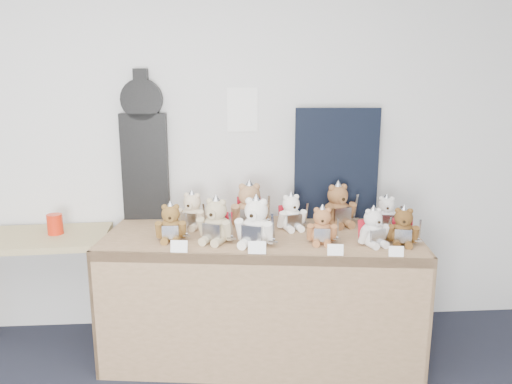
{
  "coord_description": "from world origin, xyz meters",
  "views": [
    {
      "loc": [
        0.55,
        -0.98,
        1.79
      ],
      "look_at": [
        0.76,
        1.95,
        1.11
      ],
      "focal_mm": 35.0,
      "sensor_mm": 36.0,
      "label": 1
    }
  ],
  "objects": [
    {
      "name": "room_shell",
      "position": [
        0.71,
        2.49,
        1.57
      ],
      "size": [
        6.0,
        6.0,
        6.0
      ],
      "color": "silver",
      "rests_on": "floor"
    },
    {
      "name": "display_table",
      "position": [
        0.8,
        1.97,
        0.65
      ],
      "size": [
        2.06,
        1.06,
        0.82
      ],
      "rotation": [
        0.0,
        0.0,
        -0.13
      ],
      "color": "brown",
      "rests_on": "floor"
    },
    {
      "name": "side_table",
      "position": [
        -0.67,
        2.19,
        0.66
      ],
      "size": [
        0.98,
        0.58,
        0.79
      ],
      "rotation": [
        0.0,
        0.0,
        0.06
      ],
      "color": "#967A51",
      "rests_on": "floor"
    },
    {
      "name": "guitar_case",
      "position": [
        0.03,
        2.46,
        1.32
      ],
      "size": [
        0.31,
        0.1,
        1.03
      ],
      "rotation": [
        0.0,
        0.0,
        -0.02
      ],
      "color": "black",
      "rests_on": "display_table"
    },
    {
      "name": "navy_board",
      "position": [
        1.35,
        2.36,
        1.2
      ],
      "size": [
        0.58,
        0.05,
        0.77
      ],
      "primitive_type": "cube",
      "rotation": [
        0.0,
        0.0,
        -0.06
      ],
      "color": "black",
      "rests_on": "display_table"
    },
    {
      "name": "red_cup",
      "position": [
        -0.53,
        2.23,
        0.85
      ],
      "size": [
        0.1,
        0.1,
        0.13
      ],
      "primitive_type": "cylinder",
      "color": "red",
      "rests_on": "side_table"
    },
    {
      "name": "teddy_front_far_left",
      "position": [
        0.25,
        1.94,
        0.92
      ],
      "size": [
        0.21,
        0.17,
        0.26
      ],
      "rotation": [
        0.0,
        0.0,
        -0.0
      ],
      "color": "brown",
      "rests_on": "display_table"
    },
    {
      "name": "teddy_front_left",
      "position": [
        0.52,
        1.9,
        0.94
      ],
      "size": [
        0.24,
        0.24,
        0.3
      ],
      "rotation": [
        0.0,
        0.0,
        -0.43
      ],
      "color": "tan",
      "rests_on": "display_table"
    },
    {
      "name": "teddy_front_centre",
      "position": [
        0.75,
        1.82,
        0.95
      ],
      "size": [
        0.26,
        0.26,
        0.33
      ],
      "rotation": [
        0.0,
        0.0,
        -0.44
      ],
      "color": "white",
      "rests_on": "display_table"
    },
    {
      "name": "teddy_front_right",
      "position": [
        1.15,
        1.83,
        0.92
      ],
      "size": [
        0.2,
        0.18,
        0.25
      ],
      "rotation": [
        0.0,
        0.0,
        -0.17
      ],
      "color": "#9D633B",
      "rests_on": "display_table"
    },
    {
      "name": "teddy_front_far_right",
      "position": [
        1.44,
        1.78,
        0.92
      ],
      "size": [
        0.21,
        0.19,
        0.25
      ],
      "rotation": [
        0.0,
        0.0,
        0.29
      ],
      "color": "silver",
      "rests_on": "display_table"
    },
    {
      "name": "teddy_front_end",
      "position": [
        1.62,
        1.77,
        0.92
      ],
      "size": [
        0.21,
        0.19,
        0.25
      ],
      "rotation": [
        0.0,
        0.0,
        -0.3
      ],
      "color": "brown",
      "rests_on": "display_table"
    },
    {
      "name": "teddy_back_left",
      "position": [
        0.36,
        2.2,
        0.93
      ],
      "size": [
        0.22,
        0.21,
        0.27
      ],
      "rotation": [
        0.0,
        0.0,
        -0.34
      ],
      "color": "beige",
      "rests_on": "display_table"
    },
    {
      "name": "teddy_back_centre_left",
      "position": [
        0.74,
        2.18,
        0.95
      ],
      "size": [
        0.28,
        0.23,
        0.34
      ],
      "rotation": [
        0.0,
        0.0,
        -0.01
      ],
      "color": "#A87B54",
      "rests_on": "display_table"
    },
    {
      "name": "teddy_back_centre_right",
      "position": [
        1.01,
        2.13,
        0.92
      ],
      "size": [
        0.22,
        0.2,
        0.26
      ],
      "rotation": [
        0.0,
        0.0,
        0.24
      ],
      "color": "white",
      "rests_on": "display_table"
    },
    {
      "name": "teddy_back_right",
      "position": [
        1.33,
        2.19,
        0.95
      ],
      "size": [
        0.27,
        0.24,
        0.32
      ],
      "rotation": [
        0.0,
        0.0,
        0.28
      ],
      "color": "brown",
      "rests_on": "display_table"
    },
    {
      "name": "teddy_back_end",
      "position": [
        1.63,
        2.1,
        0.92
      ],
      "size": [
        0.2,
        0.17,
        0.24
      ],
      "rotation": [
        0.0,
        0.0,
        -0.17
      ],
      "color": "silver",
      "rests_on": "display_table"
    },
    {
      "name": "entry_card_a",
      "position": [
        0.31,
        1.72,
        0.86
      ],
      "size": [
        0.1,
        0.03,
        0.07
      ],
      "primitive_type": "cube",
      "rotation": [
        -0.24,
        0.0,
        -0.13
      ],
      "color": "white",
      "rests_on": "display_table"
    },
    {
      "name": "entry_card_b",
      "position": [
        0.75,
        1.66,
        0.86
      ],
      "size": [
        0.1,
        0.03,
        0.07
      ],
      "primitive_type": "cube",
      "rotation": [
        -0.24,
        0.0,
        -0.13
      ],
      "color": "white",
      "rests_on": "display_table"
    },
    {
      "name": "entry_card_c",
      "position": [
        1.18,
        1.61,
        0.85
      ],
      "size": [
        0.09,
        0.03,
        0.06
      ],
      "primitive_type": "cube",
      "rotation": [
        -0.24,
        0.0,
        -0.13
      ],
      "color": "white",
      "rests_on": "display_table"
    },
    {
      "name": "entry_card_d",
      "position": [
        1.51,
        1.56,
        0.85
      ],
      "size": [
        0.08,
        0.03,
        0.06
      ],
      "primitive_type": "cube",
      "rotation": [
        -0.24,
        0.0,
        -0.13
      ],
      "color": "white",
      "rests_on": "display_table"
    }
  ]
}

